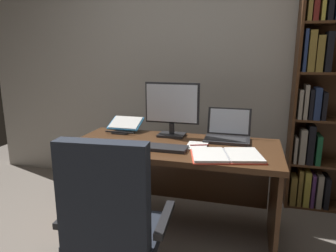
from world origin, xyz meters
name	(u,v)px	position (x,y,z in m)	size (l,w,h in m)	color
wall_back	(190,68)	(0.00, 1.92, 1.29)	(4.81, 0.12, 2.57)	#B2ADA3
desk	(175,167)	(0.09, 0.95, 0.54)	(1.60, 0.74, 0.75)	#4C2D19
bookshelf	(330,103)	(1.33, 1.70, 1.00)	(0.84, 0.28, 2.11)	#4C2D19
office_chair	(113,235)	(-0.06, 0.10, 0.43)	(0.64, 0.60, 1.01)	#232326
monitor	(172,110)	(0.01, 1.12, 0.98)	(0.46, 0.16, 0.45)	#232326
laptop	(228,133)	(0.48, 1.13, 0.80)	(0.35, 0.30, 0.24)	#232326
keyboard	(158,147)	(0.01, 0.74, 0.76)	(0.42, 0.15, 0.02)	#232326
computer_mouse	(120,143)	(-0.29, 0.74, 0.77)	(0.06, 0.10, 0.04)	#232326
reading_stand_with_book	(125,125)	(-0.44, 1.18, 0.81)	(0.29, 0.26, 0.11)	#232326
open_binder	(226,155)	(0.50, 0.69, 0.76)	(0.53, 0.42, 0.02)	#DB422D
notepad	(197,146)	(0.27, 0.87, 0.76)	(0.15, 0.21, 0.01)	silver
pen	(200,145)	(0.29, 0.87, 0.76)	(0.01, 0.01, 0.14)	maroon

